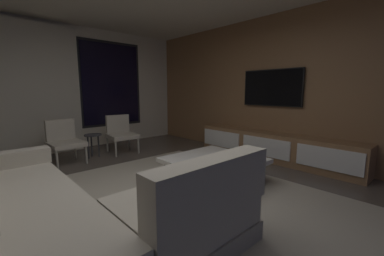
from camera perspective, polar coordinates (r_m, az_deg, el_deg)
floor at (r=2.81m, az=-10.36°, el=-18.71°), size 9.20×9.20×0.00m
back_wall_with_window at (r=5.88m, az=-30.81°, el=8.03°), size 6.60×0.30×2.70m
media_wall at (r=4.87m, az=21.53°, el=8.83°), size 0.12×7.80×2.70m
area_rug at (r=2.92m, az=-3.18°, el=-17.36°), size 3.20×3.80×0.01m
sectional_couch at (r=2.31m, az=-27.63°, el=-17.94°), size 1.98×2.50×0.82m
coffee_table at (r=3.46m, az=5.20°, el=-9.88°), size 1.16×1.16×0.36m
book_stack_on_coffee_table at (r=3.49m, az=7.11°, el=-6.41°), size 0.30×0.20×0.04m
accent_chair_near_window at (r=5.34m, az=-16.47°, el=-0.85°), size 0.59×0.61×0.78m
accent_chair_by_curtain at (r=4.90m, az=-27.95°, el=-2.35°), size 0.58×0.59×0.78m
side_stool at (r=5.08m, az=-22.33°, el=-2.33°), size 0.32×0.32×0.46m
media_console at (r=4.75m, az=18.70°, el=-4.36°), size 0.46×3.10×0.52m
mounted_tv at (r=4.89m, az=18.30°, el=8.99°), size 0.05×1.19×0.69m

